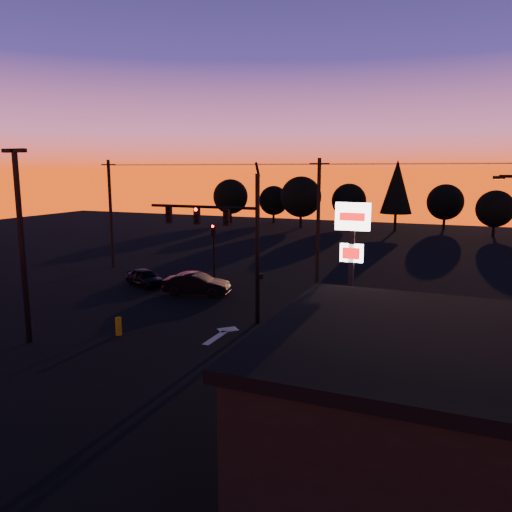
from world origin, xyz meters
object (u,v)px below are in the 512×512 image
at_px(pylon_sign, 352,246).
at_px(car_left, 145,277).
at_px(parking_lot_light, 21,234).
at_px(suv_parked, 441,380).
at_px(car_right, 385,303).
at_px(traffic_signal_mast, 230,231).
at_px(bollard, 119,326).
at_px(car_mid, 197,284).
at_px(secondary_signal, 214,245).

xyz_separation_m(pylon_sign, car_left, (-16.28, 7.57, -4.31)).
xyz_separation_m(parking_lot_light, pylon_sign, (14.50, 4.50, -0.36)).
distance_m(pylon_sign, suv_parked, 6.67).
bearing_deg(car_right, parking_lot_light, -60.74).
xyz_separation_m(car_left, car_right, (16.90, -0.66, 0.03)).
height_order(traffic_signal_mast, parking_lot_light, parking_lot_light).
bearing_deg(car_left, bollard, -128.02).
xyz_separation_m(traffic_signal_mast, pylon_sign, (7.10, -2.49, -0.02)).
bearing_deg(parking_lot_light, car_mid, 75.54).
bearing_deg(traffic_signal_mast, secondary_signal, 123.19).
bearing_deg(pylon_sign, secondary_signal, 140.23).
xyz_separation_m(traffic_signal_mast, secondary_signal, (-4.90, 7.49, -2.07)).
distance_m(parking_lot_light, pylon_sign, 15.19).
xyz_separation_m(traffic_signal_mast, suv_parked, (11.15, -5.67, -4.27)).
bearing_deg(car_left, secondary_signal, -36.67).
height_order(traffic_signal_mast, suv_parked, traffic_signal_mast).
height_order(traffic_signal_mast, bollard, traffic_signal_mast).
relative_size(parking_lot_light, car_right, 2.09).
relative_size(traffic_signal_mast, car_right, 1.96).
bearing_deg(suv_parked, bollard, -178.80).
relative_size(parking_lot_light, suv_parked, 1.92).
distance_m(pylon_sign, car_left, 18.47).
height_order(car_right, suv_parked, suv_parked).
bearing_deg(pylon_sign, car_left, 155.05).
xyz_separation_m(secondary_signal, suv_parked, (16.05, -13.16, -2.20)).
relative_size(secondary_signal, bollard, 4.80).
bearing_deg(car_mid, pylon_sign, -130.86).
bearing_deg(parking_lot_light, car_right, 37.03).
relative_size(secondary_signal, car_left, 1.22).
height_order(parking_lot_light, pylon_sign, parking_lot_light).
bearing_deg(suv_parked, car_mid, 153.29).
xyz_separation_m(bollard, car_right, (11.81, 8.89, 0.18)).
distance_m(bollard, suv_parked, 15.29).
distance_m(bollard, car_mid, 8.74).
height_order(pylon_sign, car_mid, pylon_sign).
bearing_deg(pylon_sign, bollard, -169.95).
height_order(pylon_sign, bollard, pylon_sign).
relative_size(pylon_sign, bollard, 7.51).
relative_size(bollard, car_left, 0.25).
bearing_deg(traffic_signal_mast, car_mid, 136.62).
height_order(traffic_signal_mast, car_left, traffic_signal_mast).
relative_size(traffic_signal_mast, pylon_sign, 1.26).
bearing_deg(parking_lot_light, car_left, 98.40).
height_order(parking_lot_light, car_left, parking_lot_light).
xyz_separation_m(secondary_signal, parking_lot_light, (-2.50, -14.49, 2.41)).
height_order(secondary_signal, bollard, secondary_signal).
xyz_separation_m(pylon_sign, suv_parked, (4.05, -3.17, -4.25)).
bearing_deg(bollard, car_left, 118.05).
distance_m(secondary_signal, parking_lot_light, 14.90).
height_order(parking_lot_light, car_mid, parking_lot_light).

